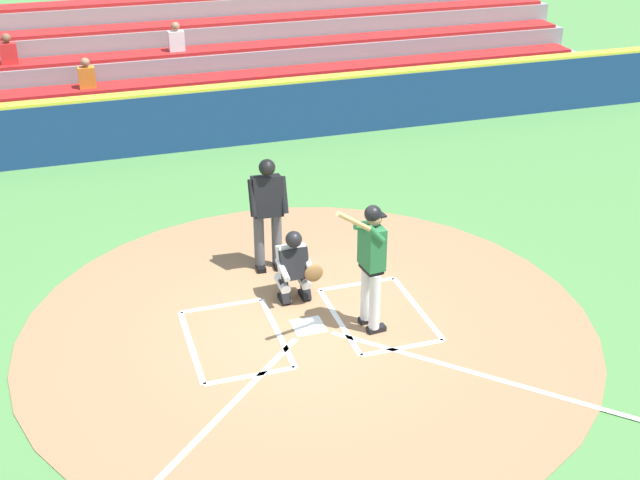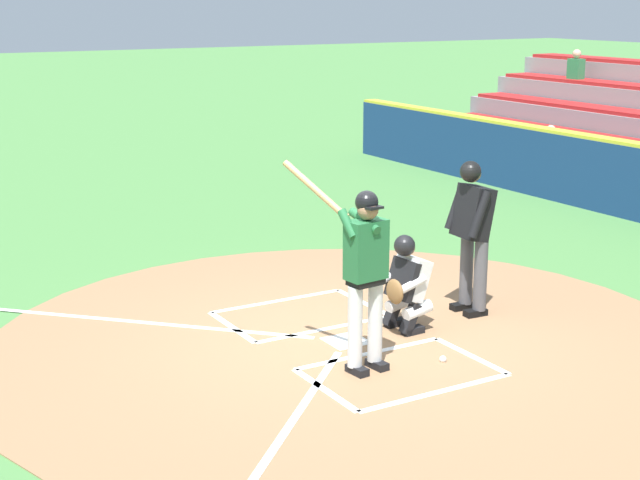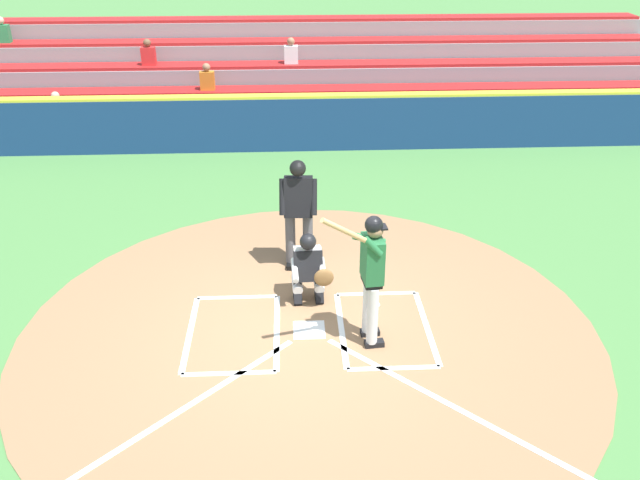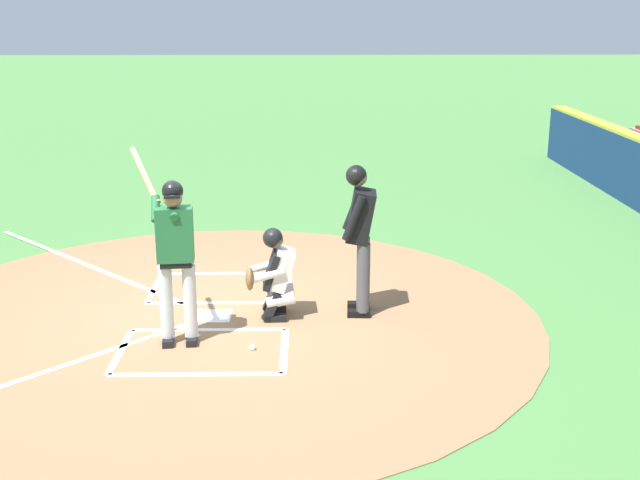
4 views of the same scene
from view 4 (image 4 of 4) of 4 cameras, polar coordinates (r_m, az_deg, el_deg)
The scene contains 7 objects.
ground_plane at distance 9.98m, azimuth -7.58°, elevation -5.43°, with size 120.00×120.00×0.00m, color #4C8442.
dirt_circle at distance 9.98m, azimuth -7.58°, elevation -5.40°, with size 8.00×8.00×0.01m, color #99704C.
home_plate_and_chalk at distance 10.12m, azimuth -12.56°, elevation -5.30°, with size 7.93×4.91×0.01m.
batter at distance 8.92m, azimuth -10.28°, elevation -0.70°, with size 0.89×0.79×2.13m.
catcher at distance 9.70m, azimuth -3.23°, elevation -2.26°, with size 0.61×0.60×1.13m.
plate_umpire at distance 9.69m, azimuth 2.87°, elevation 0.74°, with size 0.59×0.43×1.86m.
baseball at distance 8.97m, azimuth -4.82°, elevation -7.62°, with size 0.07×0.07×0.07m, color white.
Camera 4 is at (-9.23, -1.15, 3.62)m, focal length 45.10 mm.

